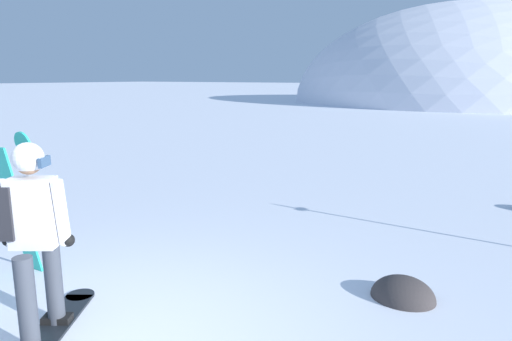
{
  "coord_description": "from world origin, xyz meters",
  "views": [
    {
      "loc": [
        2.99,
        -2.11,
        2.23
      ],
      "look_at": [
        -0.19,
        3.04,
        1.0
      ],
      "focal_mm": 32.61,
      "sensor_mm": 36.0,
      "label": 1
    }
  ],
  "objects": [
    {
      "name": "ridge_peak_main",
      "position": [
        -3.5,
        41.92,
        0.0
      ],
      "size": [
        28.66,
        25.79,
        16.71
      ],
      "color": "silver",
      "rests_on": "ground"
    },
    {
      "name": "snowboarder_main",
      "position": [
        -0.51,
        0.02,
        0.92
      ],
      "size": [
        1.08,
        1.62,
        1.71
      ],
      "color": "black",
      "rests_on": "ground"
    },
    {
      "name": "spare_snowboard",
      "position": [
        -1.93,
        0.77,
        0.83
      ],
      "size": [
        0.28,
        0.35,
        1.63
      ],
      "color": "#23B7A3",
      "rests_on": "ground"
    },
    {
      "name": "rock_dark",
      "position": [
        1.95,
        2.42,
        0.0
      ],
      "size": [
        0.65,
        0.56,
        0.46
      ],
      "color": "#383333",
      "rests_on": "ground"
    }
  ]
}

